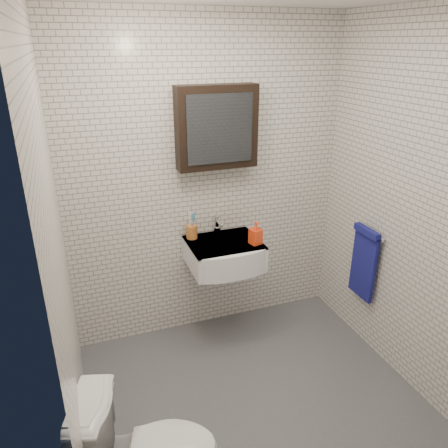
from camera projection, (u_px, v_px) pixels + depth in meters
name	position (u px, v px, depth m)	size (l,w,h in m)	color
ground	(256.00, 399.00, 3.00)	(2.20, 2.00, 0.01)	#52545A
room_shell	(263.00, 199.00, 2.43)	(2.22, 2.02, 2.51)	silver
washbasin	(226.00, 255.00, 3.36)	(0.55, 0.50, 0.20)	white
faucet	(217.00, 226.00, 3.47)	(0.06, 0.20, 0.15)	silver
mirror_cabinet	(217.00, 127.00, 3.16)	(0.60, 0.15, 0.60)	black
towel_rail	(364.00, 260.00, 3.35)	(0.09, 0.30, 0.58)	silver
toothbrush_cup	(192.00, 231.00, 3.40)	(0.09, 0.09, 0.24)	#B5682D
soap_bottle	(256.00, 233.00, 3.30)	(0.08, 0.08, 0.18)	orange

